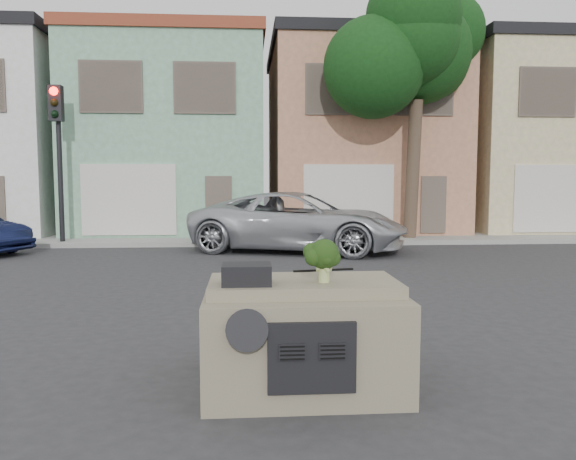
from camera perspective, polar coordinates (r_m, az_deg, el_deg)
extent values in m
plane|color=#303033|center=(9.08, -0.46, -8.49)|extent=(120.00, 120.00, 0.00)
cube|color=gray|center=(19.42, -2.47, -0.93)|extent=(40.00, 3.00, 0.15)
cube|color=#7DB290|center=(23.54, -11.46, 9.07)|extent=(7.20, 8.20, 7.55)
cube|color=tan|center=(23.80, 6.99, 9.09)|extent=(7.20, 8.20, 7.55)
cube|color=beige|center=(26.29, 23.42, 8.33)|extent=(7.20, 8.20, 7.55)
imported|color=#B8BBC1|center=(16.78, 1.13, -2.15)|extent=(6.95, 4.79, 1.77)
cube|color=black|center=(19.24, -22.25, 6.02)|extent=(0.40, 0.40, 5.10)
cube|color=#123812|center=(19.53, 12.67, 11.26)|extent=(4.40, 4.00, 8.50)
cube|color=#7C745D|center=(6.04, 1.42, -10.05)|extent=(2.00, 1.80, 1.12)
cube|color=black|center=(5.53, -4.22, -4.49)|extent=(0.48, 0.38, 0.20)
cube|color=black|center=(6.32, 3.62, -4.08)|extent=(0.69, 0.15, 0.02)
cube|color=black|center=(5.61, 3.68, -3.08)|extent=(0.49, 0.49, 0.45)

